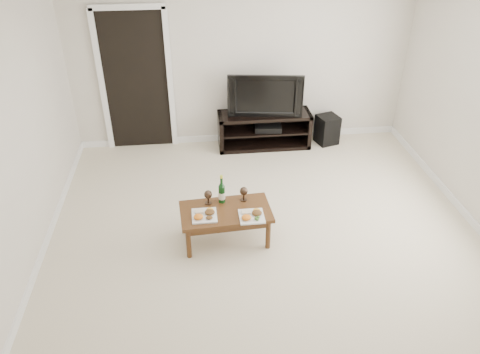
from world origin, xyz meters
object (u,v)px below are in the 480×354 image
media_console (264,130)px  subwoofer (327,129)px  coffee_table (226,225)px  television (265,94)px

media_console → subwoofer: size_ratio=3.11×
subwoofer → coffee_table: (-1.78, -2.22, -0.02)m
subwoofer → coffee_table: 2.84m
subwoofer → coffee_table: bearing=-145.3°
media_console → coffee_table: 2.35m
coffee_table → subwoofer: bearing=51.3°
media_console → subwoofer: 1.00m
coffee_table → television: bearing=70.6°
television → coffee_table: (-0.78, -2.21, -0.66)m
subwoofer → media_console: bearing=163.5°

